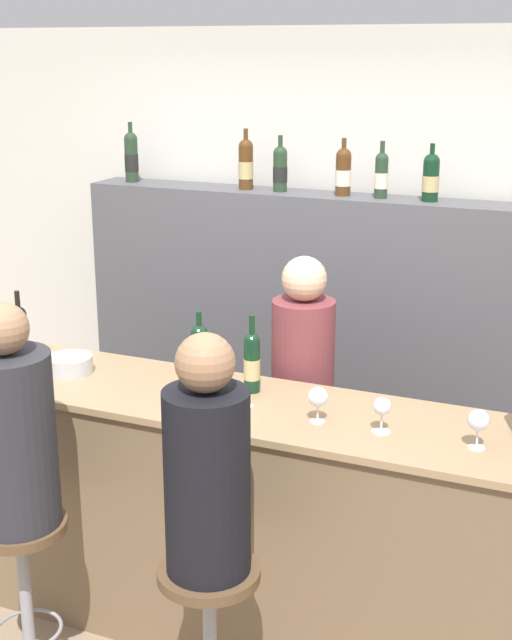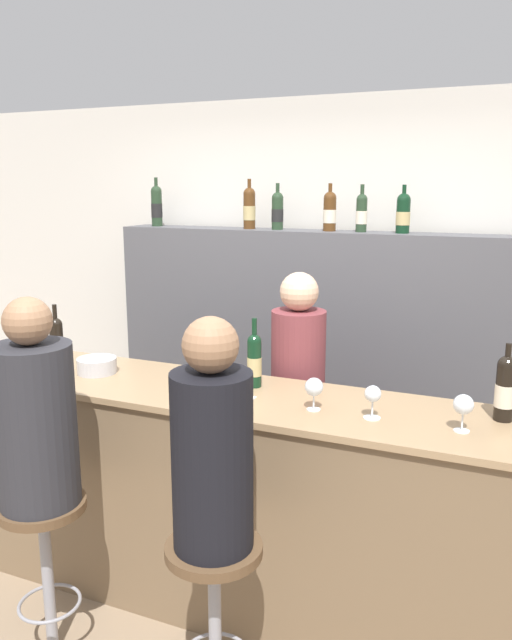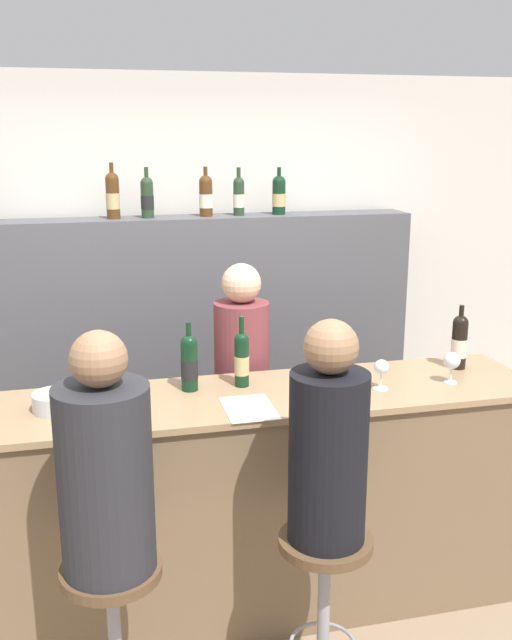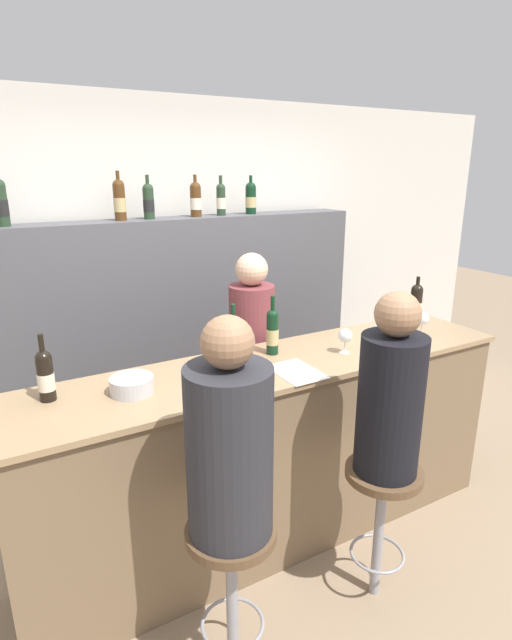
% 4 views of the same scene
% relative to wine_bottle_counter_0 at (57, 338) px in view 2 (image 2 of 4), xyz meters
% --- Properties ---
extents(ground_plane, '(16.00, 16.00, 0.00)m').
position_rel_wine_bottle_counter_0_xyz_m(ground_plane, '(1.13, -0.41, -1.22)').
color(ground_plane, '#8C755B').
extents(wall_back, '(6.40, 0.05, 2.60)m').
position_rel_wine_bottle_counter_0_xyz_m(wall_back, '(1.13, 1.32, 0.08)').
color(wall_back, beige).
rests_on(wall_back, ground_plane).
extents(bar_counter, '(2.85, 0.62, 1.10)m').
position_rel_wine_bottle_counter_0_xyz_m(bar_counter, '(1.13, -0.12, -0.67)').
color(bar_counter, brown).
rests_on(bar_counter, ground_plane).
extents(back_bar_cabinet, '(2.67, 0.28, 1.77)m').
position_rel_wine_bottle_counter_0_xyz_m(back_bar_cabinet, '(1.13, 1.10, -0.34)').
color(back_bar_cabinet, '#4C4C51').
rests_on(back_bar_cabinet, ground_plane).
extents(wine_bottle_counter_0, '(0.07, 0.07, 0.31)m').
position_rel_wine_bottle_counter_0_xyz_m(wine_bottle_counter_0, '(0.00, 0.00, 0.00)').
color(wine_bottle_counter_0, black).
rests_on(wine_bottle_counter_0, bar_counter).
extents(wine_bottle_counter_1, '(0.08, 0.08, 0.32)m').
position_rel_wine_bottle_counter_0_xyz_m(wine_bottle_counter_1, '(0.94, 0.00, 0.01)').
color(wine_bottle_counter_1, black).
rests_on(wine_bottle_counter_1, bar_counter).
extents(wine_bottle_counter_2, '(0.07, 0.07, 0.34)m').
position_rel_wine_bottle_counter_0_xyz_m(wine_bottle_counter_2, '(1.19, -0.00, 0.01)').
color(wine_bottle_counter_2, black).
rests_on(wine_bottle_counter_2, bar_counter).
extents(wine_bottle_counter_3, '(0.08, 0.08, 0.33)m').
position_rel_wine_bottle_counter_0_xyz_m(wine_bottle_counter_3, '(2.30, 0.00, 0.02)').
color(wine_bottle_counter_3, black).
rests_on(wine_bottle_counter_3, bar_counter).
extents(wine_bottle_backbar_0, '(0.08, 0.08, 0.33)m').
position_rel_wine_bottle_counter_0_xyz_m(wine_bottle_backbar_0, '(-0.02, 1.10, 0.69)').
color(wine_bottle_backbar_0, '#233823').
rests_on(wine_bottle_backbar_0, back_bar_cabinet).
extents(wine_bottle_backbar_1, '(0.08, 0.08, 0.32)m').
position_rel_wine_bottle_counter_0_xyz_m(wine_bottle_backbar_1, '(0.68, 1.10, 0.68)').
color(wine_bottle_backbar_1, '#4C2D14').
rests_on(wine_bottle_backbar_1, back_bar_cabinet).
extents(wine_bottle_backbar_2, '(0.08, 0.08, 0.29)m').
position_rel_wine_bottle_counter_0_xyz_m(wine_bottle_backbar_2, '(0.87, 1.10, 0.67)').
color(wine_bottle_backbar_2, '#233823').
rests_on(wine_bottle_backbar_2, back_bar_cabinet).
extents(wine_bottle_backbar_3, '(0.08, 0.08, 0.29)m').
position_rel_wine_bottle_counter_0_xyz_m(wine_bottle_backbar_3, '(1.22, 1.10, 0.67)').
color(wine_bottle_backbar_3, '#4C2D14').
rests_on(wine_bottle_backbar_3, back_bar_cabinet).
extents(wine_bottle_backbar_4, '(0.07, 0.07, 0.28)m').
position_rel_wine_bottle_counter_0_xyz_m(wine_bottle_backbar_4, '(1.42, 1.10, 0.67)').
color(wine_bottle_backbar_4, '#233823').
rests_on(wine_bottle_backbar_4, back_bar_cabinet).
extents(wine_bottle_backbar_5, '(0.08, 0.08, 0.28)m').
position_rel_wine_bottle_counter_0_xyz_m(wine_bottle_backbar_5, '(1.66, 1.10, 0.67)').
color(wine_bottle_backbar_5, black).
rests_on(wine_bottle_backbar_5, back_bar_cabinet).
extents(wine_glass_0, '(0.08, 0.08, 0.14)m').
position_rel_wine_bottle_counter_0_xyz_m(wine_glass_0, '(1.55, -0.19, -0.02)').
color(wine_glass_0, silver).
rests_on(wine_glass_0, bar_counter).
extents(wine_glass_1, '(0.07, 0.07, 0.14)m').
position_rel_wine_bottle_counter_0_xyz_m(wine_glass_1, '(1.80, -0.19, -0.02)').
color(wine_glass_1, silver).
rests_on(wine_glass_1, bar_counter).
extents(wine_glass_2, '(0.08, 0.08, 0.15)m').
position_rel_wine_bottle_counter_0_xyz_m(wine_glass_2, '(2.16, -0.19, -0.02)').
color(wine_glass_2, silver).
rests_on(wine_glass_2, bar_counter).
extents(metal_bowl, '(0.20, 0.20, 0.08)m').
position_rel_wine_bottle_counter_0_xyz_m(metal_bowl, '(0.35, -0.11, -0.08)').
color(metal_bowl, '#B7B7BC').
rests_on(metal_bowl, bar_counter).
extents(tasting_menu, '(0.21, 0.30, 0.00)m').
position_rel_wine_bottle_counter_0_xyz_m(tasting_menu, '(1.16, -0.29, -0.12)').
color(tasting_menu, white).
rests_on(tasting_menu, bar_counter).
extents(bar_stool_left, '(0.37, 0.37, 0.73)m').
position_rel_wine_bottle_counter_0_xyz_m(bar_stool_left, '(0.53, -0.76, -0.65)').
color(bar_stool_left, gray).
rests_on(bar_stool_left, ground_plane).
extents(guest_seated_left, '(0.33, 0.33, 0.88)m').
position_rel_wine_bottle_counter_0_xyz_m(guest_seated_left, '(0.53, -0.76, -0.11)').
color(guest_seated_left, '#28282D').
rests_on(guest_seated_left, bar_stool_left).
extents(bar_stool_right, '(0.37, 0.37, 0.73)m').
position_rel_wine_bottle_counter_0_xyz_m(bar_stool_right, '(1.35, -0.76, -0.65)').
color(bar_stool_right, gray).
rests_on(bar_stool_right, ground_plane).
extents(guest_seated_right, '(0.30, 0.30, 0.87)m').
position_rel_wine_bottle_counter_0_xyz_m(guest_seated_right, '(1.35, -0.76, -0.10)').
color(guest_seated_right, black).
rests_on(guest_seated_right, bar_stool_right).
extents(bartender, '(0.29, 0.29, 1.61)m').
position_rel_wine_bottle_counter_0_xyz_m(bartender, '(1.27, 0.39, -0.46)').
color(bartender, brown).
rests_on(bartender, ground_plane).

